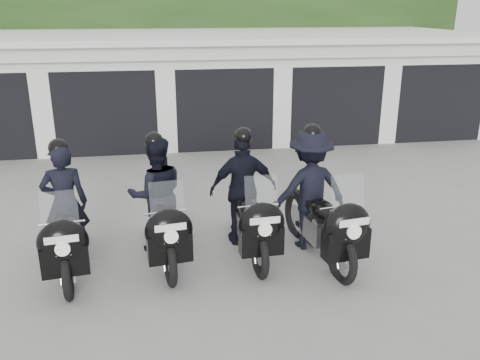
{
  "coord_description": "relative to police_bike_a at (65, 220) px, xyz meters",
  "views": [
    {
      "loc": [
        -1.76,
        -7.83,
        3.76
      ],
      "look_at": [
        -0.5,
        -0.09,
        1.05
      ],
      "focal_mm": 38.0,
      "sensor_mm": 36.0,
      "label": 1
    }
  ],
  "objects": [
    {
      "name": "ground",
      "position": [
        3.18,
        0.71,
        -0.79
      ],
      "size": [
        80.0,
        80.0,
        0.0
      ],
      "primitive_type": "plane",
      "color": "gray",
      "rests_on": "ground"
    },
    {
      "name": "garage_block",
      "position": [
        3.18,
        8.76,
        0.63
      ],
      "size": [
        16.4,
        6.8,
        2.96
      ],
      "color": "silver",
      "rests_on": "ground"
    },
    {
      "name": "background_vegetation",
      "position": [
        3.56,
        13.62,
        1.98
      ],
      "size": [
        20.0,
        3.9,
        5.8
      ],
      "color": "#193613",
      "rests_on": "ground"
    },
    {
      "name": "police_bike_a",
      "position": [
        0.0,
        0.0,
        0.0
      ],
      "size": [
        0.86,
        2.29,
        2.0
      ],
      "rotation": [
        0.0,
        0.0,
        0.12
      ],
      "color": "black",
      "rests_on": "ground"
    },
    {
      "name": "police_bike_b",
      "position": [
        1.36,
        0.26,
        0.05
      ],
      "size": [
        1.0,
        2.3,
        2.01
      ],
      "rotation": [
        0.0,
        0.0,
        0.13
      ],
      "color": "black",
      "rests_on": "ground"
    },
    {
      "name": "police_bike_c",
      "position": [
        2.73,
        0.29,
        0.06
      ],
      "size": [
        1.13,
        2.32,
        2.02
      ],
      "rotation": [
        0.0,
        0.0,
        0.05
      ],
      "color": "black",
      "rests_on": "ground"
    },
    {
      "name": "police_bike_d",
      "position": [
        3.76,
        -0.0,
        0.11
      ],
      "size": [
        1.35,
        2.41,
        2.11
      ],
      "rotation": [
        0.0,
        0.0,
        0.15
      ],
      "color": "black",
      "rests_on": "ground"
    }
  ]
}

